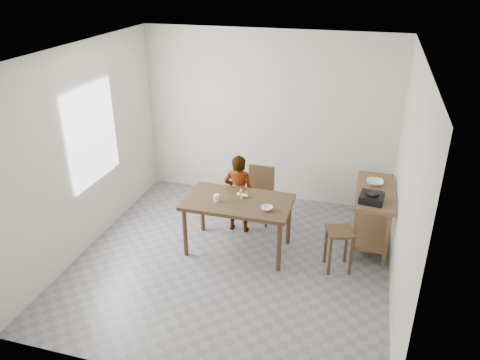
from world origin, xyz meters
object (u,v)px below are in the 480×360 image
(dining_chair, at_px, (258,196))
(stool, at_px, (338,249))
(prep_counter, at_px, (372,216))
(dining_table, at_px, (238,225))
(child, at_px, (239,194))

(dining_chair, xyz_separation_m, stool, (1.27, -0.92, -0.13))
(prep_counter, height_order, dining_chair, dining_chair)
(stool, bearing_deg, dining_table, 176.63)
(child, bearing_deg, prep_counter, -174.61)
(dining_chair, bearing_deg, stool, -34.80)
(dining_table, xyz_separation_m, dining_chair, (0.07, 0.84, 0.04))
(prep_counter, height_order, child, child)
(dining_chair, bearing_deg, dining_table, -93.54)
(dining_chair, relative_size, stool, 1.45)
(child, bearing_deg, dining_chair, -120.96)
(dining_chair, bearing_deg, child, -118.87)
(prep_counter, relative_size, child, 1.02)
(prep_counter, distance_m, stool, 0.87)
(child, height_order, stool, child)
(dining_table, relative_size, prep_counter, 1.17)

